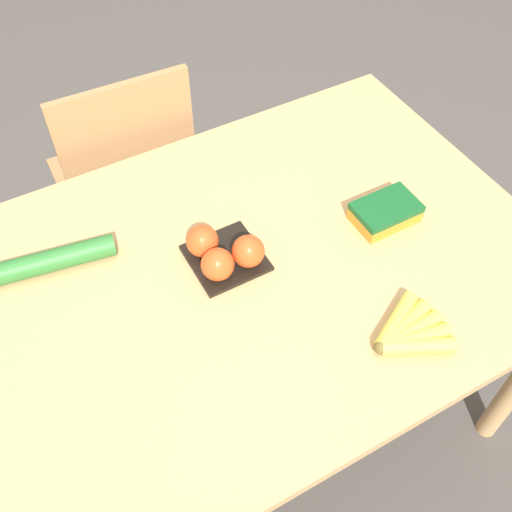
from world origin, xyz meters
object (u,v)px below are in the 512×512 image
Objects in this scene: chair at (129,183)px; tomato_pack at (223,253)px; carrot_bag at (386,211)px; cucumber_near at (54,260)px; banana_bunch at (408,333)px.

chair is 0.72m from tomato_pack.
cucumber_near reaches higher than carrot_bag.
tomato_pack reaches higher than carrot_bag.
chair reaches higher than cucumber_near.
chair is 5.58× the size of banana_bunch.
chair is 3.36× the size of cucumber_near.
carrot_bag is (0.41, -0.07, -0.01)m from tomato_pack.
chair reaches higher than carrot_bag.
chair reaches higher than tomato_pack.
tomato_pack is 0.38m from cucumber_near.
cucumber_near reaches higher than banana_bunch.
chair is at bearing 121.26° from carrot_bag.
tomato_pack is at bearing 124.29° from banana_bunch.
chair is at bearing 105.13° from banana_bunch.
banana_bunch is 0.44m from tomato_pack.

